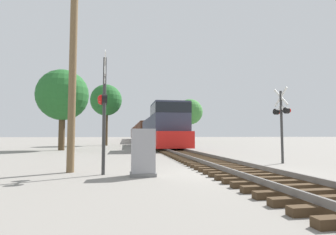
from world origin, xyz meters
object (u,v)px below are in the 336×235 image
at_px(freight_train, 142,133).
at_px(tree_far_right, 63,95).
at_px(crossing_signal_near, 104,104).
at_px(relay_cabinet, 143,153).
at_px(utility_pole, 73,62).
at_px(crossing_signal_far, 282,116).
at_px(tree_deep_background, 190,112).
at_px(tree_mid_background, 106,101).

distance_m(freight_train, tree_far_right, 37.33).
bearing_deg(freight_train, crossing_signal_near, -95.26).
relative_size(relay_cabinet, utility_pole, 0.20).
height_order(freight_train, crossing_signal_near, crossing_signal_near).
xyz_separation_m(relay_cabinet, utility_pole, (-2.58, 1.31, 3.33)).
bearing_deg(utility_pole, crossing_signal_near, -32.99).
bearing_deg(utility_pole, crossing_signal_far, 9.13).
bearing_deg(tree_deep_background, utility_pole, -110.22).
relative_size(freight_train, tree_deep_background, 9.67).
bearing_deg(freight_train, tree_far_right, -105.07).
relative_size(crossing_signal_near, relay_cabinet, 2.72).
bearing_deg(freight_train, tree_deep_background, -50.28).
xyz_separation_m(crossing_signal_near, relay_cabinet, (1.36, -0.52, -1.67)).
relative_size(freight_train, relay_cabinet, 52.54).
distance_m(crossing_signal_near, relay_cabinet, 2.22).
bearing_deg(tree_mid_background, freight_train, 75.53).
bearing_deg(tree_mid_background, tree_deep_background, 43.32).
relative_size(crossing_signal_far, utility_pole, 0.47).
height_order(crossing_signal_near, utility_pole, utility_pole).
xyz_separation_m(utility_pole, tree_deep_background, (14.84, 40.30, 1.90)).
bearing_deg(freight_train, crossing_signal_far, -85.84).
bearing_deg(crossing_signal_far, tree_mid_background, 13.90).
height_order(utility_pole, tree_far_right, utility_pole).
relative_size(freight_train, tree_far_right, 11.18).
height_order(freight_train, tree_mid_background, tree_mid_background).
distance_m(crossing_signal_near, crossing_signal_far, 8.68).
bearing_deg(crossing_signal_near, freight_train, 169.72).
relative_size(relay_cabinet, tree_far_right, 0.21).
bearing_deg(tree_mid_background, relay_cabinet, -83.53).
distance_m(freight_train, utility_pole, 51.36).
relative_size(tree_far_right, tree_mid_background, 0.90).
xyz_separation_m(utility_pole, tree_far_right, (-3.69, 15.03, 0.93)).
relative_size(crossing_signal_near, tree_mid_background, 0.52).
height_order(crossing_signal_far, tree_mid_background, tree_mid_background).
distance_m(freight_train, crossing_signal_near, 51.97).
relative_size(crossing_signal_far, tree_deep_background, 0.43).
distance_m(freight_train, crossing_signal_far, 49.55).
relative_size(crossing_signal_near, tree_far_right, 0.58).
xyz_separation_m(crossing_signal_far, tree_far_right, (-13.27, 13.49, 2.75)).
bearing_deg(crossing_signal_near, crossing_signal_far, 100.54).
bearing_deg(tree_deep_background, tree_mid_background, -136.68).
distance_m(crossing_signal_far, tree_mid_background, 26.56).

